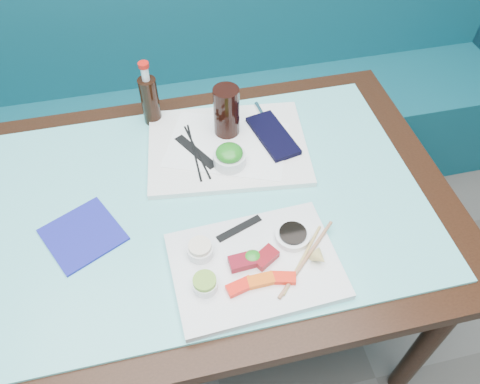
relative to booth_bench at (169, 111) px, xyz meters
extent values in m
cube|color=#0E4E5C|center=(0.00, -0.07, -0.15)|extent=(3.00, 0.55, 0.45)
cube|color=#0E4E5C|center=(0.00, 0.15, 0.33)|extent=(3.00, 0.12, 0.95)
cube|color=black|center=(0.00, -0.84, 0.36)|extent=(1.40, 0.90, 0.04)
cylinder|color=black|center=(0.62, -1.21, -0.02)|extent=(0.06, 0.06, 0.71)
cylinder|color=black|center=(-0.62, -0.47, -0.02)|extent=(0.06, 0.06, 0.71)
cylinder|color=black|center=(0.62, -0.47, -0.02)|extent=(0.06, 0.06, 0.71)
cube|color=#66CDCB|center=(0.00, -0.84, 0.38)|extent=(1.22, 0.76, 0.01)
cube|color=white|center=(0.11, -1.07, 0.39)|extent=(0.40, 0.29, 0.02)
cube|color=#FF170A|center=(0.06, -1.13, 0.41)|extent=(0.07, 0.04, 0.01)
cube|color=#F85809|center=(0.11, -1.12, 0.41)|extent=(0.06, 0.03, 0.01)
cube|color=#FF1F0A|center=(0.16, -1.13, 0.41)|extent=(0.06, 0.04, 0.01)
cube|color=maroon|center=(0.08, -1.07, 0.41)|extent=(0.06, 0.04, 0.02)
cube|color=maroon|center=(0.14, -1.07, 0.41)|extent=(0.07, 0.06, 0.02)
ellipsoid|color=#24861F|center=(0.11, -1.06, 0.42)|extent=(0.05, 0.05, 0.02)
cylinder|color=white|center=(-0.01, -1.11, 0.42)|extent=(0.08, 0.08, 0.02)
cylinder|color=#75AA37|center=(-0.01, -1.11, 0.43)|extent=(0.07, 0.07, 0.01)
cylinder|color=white|center=(-0.01, -1.02, 0.42)|extent=(0.08, 0.08, 0.03)
cylinder|color=beige|center=(-0.01, -1.02, 0.43)|extent=(0.06, 0.06, 0.01)
cylinder|color=white|center=(0.22, -1.02, 0.41)|extent=(0.11, 0.11, 0.02)
cylinder|color=black|center=(0.22, -1.02, 0.42)|extent=(0.09, 0.09, 0.01)
cone|color=#DFC269|center=(0.26, -1.10, 0.42)|extent=(0.05, 0.05, 0.04)
cube|color=black|center=(0.10, -0.97, 0.40)|extent=(0.12, 0.06, 0.00)
cylinder|color=tan|center=(0.22, -1.09, 0.41)|extent=(0.15, 0.16, 0.01)
cylinder|color=#AB7250|center=(0.23, -1.09, 0.41)|extent=(0.19, 0.18, 0.01)
cube|color=white|center=(0.13, -0.67, 0.39)|extent=(0.49, 0.39, 0.02)
cube|color=white|center=(0.13, -0.67, 0.40)|extent=(0.40, 0.35, 0.00)
cylinder|color=silver|center=(0.12, -0.74, 0.42)|extent=(0.12, 0.12, 0.04)
ellipsoid|color=#1E761B|center=(0.12, -0.74, 0.44)|extent=(0.08, 0.08, 0.04)
cylinder|color=black|center=(0.14, -0.61, 0.48)|extent=(0.08, 0.08, 0.15)
cube|color=black|center=(0.27, -0.67, 0.41)|extent=(0.12, 0.21, 0.02)
cylinder|color=silver|center=(0.26, -0.56, 0.41)|extent=(0.02, 0.10, 0.01)
cylinder|color=black|center=(0.03, -0.68, 0.40)|extent=(0.01, 0.23, 0.01)
cylinder|color=black|center=(0.04, -0.68, 0.40)|extent=(0.04, 0.22, 0.01)
cube|color=black|center=(0.04, -0.68, 0.40)|extent=(0.10, 0.16, 0.00)
cylinder|color=black|center=(-0.06, -0.50, 0.46)|extent=(0.06, 0.06, 0.15)
cylinder|color=white|center=(-0.06, -0.50, 0.56)|extent=(0.03, 0.03, 0.04)
cylinder|color=red|center=(-0.06, -0.50, 0.59)|extent=(0.03, 0.03, 0.01)
cube|color=navy|center=(-0.28, -0.89, 0.39)|extent=(0.23, 0.23, 0.01)
camera|label=1|loc=(-0.05, -1.62, 1.35)|focal=35.00mm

